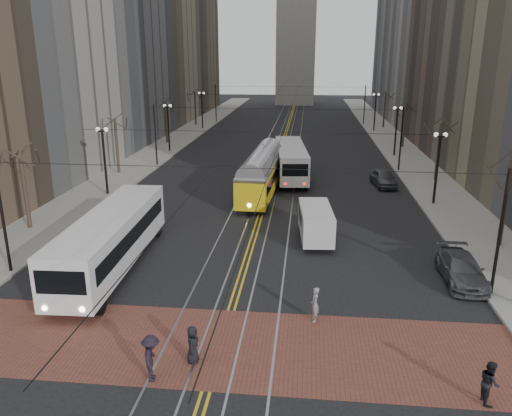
% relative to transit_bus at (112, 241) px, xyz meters
% --- Properties ---
extents(ground, '(260.00, 260.00, 0.00)m').
position_rel_transit_bus_xyz_m(ground, '(7.42, -3.28, -1.61)').
color(ground, black).
rests_on(ground, ground).
extents(sidewalk_left, '(5.00, 140.00, 0.15)m').
position_rel_transit_bus_xyz_m(sidewalk_left, '(-7.58, 41.72, -1.54)').
color(sidewalk_left, gray).
rests_on(sidewalk_left, ground).
extents(sidewalk_right, '(5.00, 140.00, 0.15)m').
position_rel_transit_bus_xyz_m(sidewalk_right, '(22.42, 41.72, -1.54)').
color(sidewalk_right, gray).
rests_on(sidewalk_right, ground).
extents(crosswalk_band, '(25.00, 6.00, 0.01)m').
position_rel_transit_bus_xyz_m(crosswalk_band, '(7.42, -7.28, -1.61)').
color(crosswalk_band, brown).
rests_on(crosswalk_band, ground).
extents(streetcar_rails, '(4.80, 130.00, 0.02)m').
position_rel_transit_bus_xyz_m(streetcar_rails, '(7.42, 41.72, -1.61)').
color(streetcar_rails, gray).
rests_on(streetcar_rails, ground).
extents(centre_lines, '(0.42, 130.00, 0.01)m').
position_rel_transit_bus_xyz_m(centre_lines, '(7.42, 41.72, -1.60)').
color(centre_lines, gold).
rests_on(centre_lines, ground).
extents(building_left_mid, '(16.00, 20.00, 34.00)m').
position_rel_transit_bus_xyz_m(building_left_mid, '(-18.08, 42.72, 15.39)').
color(building_left_mid, slate).
rests_on(building_left_mid, ground).
extents(building_left_far, '(16.00, 20.00, 40.00)m').
position_rel_transit_bus_xyz_m(building_left_far, '(-18.08, 82.72, 18.39)').
color(building_left_far, brown).
rests_on(building_left_far, ground).
extents(building_right_mid, '(16.00, 20.00, 34.00)m').
position_rel_transit_bus_xyz_m(building_right_mid, '(32.92, 42.72, 15.39)').
color(building_right_mid, brown).
rests_on(building_right_mid, ground).
extents(building_right_far, '(16.00, 20.00, 40.00)m').
position_rel_transit_bus_xyz_m(building_right_far, '(32.92, 82.72, 18.39)').
color(building_right_far, slate).
rests_on(building_right_far, ground).
extents(lamp_posts, '(27.60, 57.20, 5.60)m').
position_rel_transit_bus_xyz_m(lamp_posts, '(7.42, 25.47, 1.19)').
color(lamp_posts, black).
rests_on(lamp_posts, ground).
extents(street_trees, '(31.68, 53.28, 5.60)m').
position_rel_transit_bus_xyz_m(street_trees, '(7.42, 31.97, 1.19)').
color(street_trees, '#382D23').
rests_on(street_trees, ground).
extents(trolley_wires, '(25.96, 120.00, 6.60)m').
position_rel_transit_bus_xyz_m(trolley_wires, '(7.42, 31.55, 2.16)').
color(trolley_wires, black).
rests_on(trolley_wires, ground).
extents(transit_bus, '(3.12, 12.98, 3.23)m').
position_rel_transit_bus_xyz_m(transit_bus, '(0.00, 0.00, 0.00)').
color(transit_bus, white).
rests_on(transit_bus, ground).
extents(streetcar, '(2.99, 13.03, 3.05)m').
position_rel_transit_bus_xyz_m(streetcar, '(6.92, 16.55, -0.09)').
color(streetcar, yellow).
rests_on(streetcar, ground).
extents(rear_bus, '(3.81, 12.26, 3.14)m').
position_rel_transit_bus_xyz_m(rear_bus, '(9.22, 22.96, -0.04)').
color(rear_bus, silver).
rests_on(rear_bus, ground).
extents(cargo_van, '(2.35, 5.20, 2.24)m').
position_rel_transit_bus_xyz_m(cargo_van, '(11.50, 5.57, -0.49)').
color(cargo_van, silver).
rests_on(cargo_van, ground).
extents(sedan_grey, '(2.33, 4.68, 1.53)m').
position_rel_transit_bus_xyz_m(sedan_grey, '(17.89, 20.39, -0.85)').
color(sedan_grey, '#46484F').
rests_on(sedan_grey, ground).
extents(sedan_parked, '(2.10, 4.97, 1.43)m').
position_rel_transit_bus_xyz_m(sedan_parked, '(19.22, 0.21, -0.90)').
color(sedan_parked, '#45484E').
rests_on(sedan_parked, ground).
extents(pedestrian_a, '(0.50, 0.76, 1.54)m').
position_rel_transit_bus_xyz_m(pedestrian_a, '(6.54, -8.49, -0.83)').
color(pedestrian_a, black).
rests_on(pedestrian_a, crosswalk_band).
extents(pedestrian_b, '(0.43, 0.62, 1.64)m').
position_rel_transit_bus_xyz_m(pedestrian_b, '(11.37, -4.78, -0.78)').
color(pedestrian_b, gray).
rests_on(pedestrian_b, crosswalk_band).
extents(pedestrian_c, '(0.61, 0.78, 1.61)m').
position_rel_transit_bus_xyz_m(pedestrian_c, '(17.37, -9.78, -0.80)').
color(pedestrian_c, black).
rests_on(pedestrian_c, crosswalk_band).
extents(pedestrian_d, '(0.95, 1.32, 1.85)m').
position_rel_transit_bus_xyz_m(pedestrian_d, '(5.28, -9.78, -0.68)').
color(pedestrian_d, black).
rests_on(pedestrian_d, crosswalk_band).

